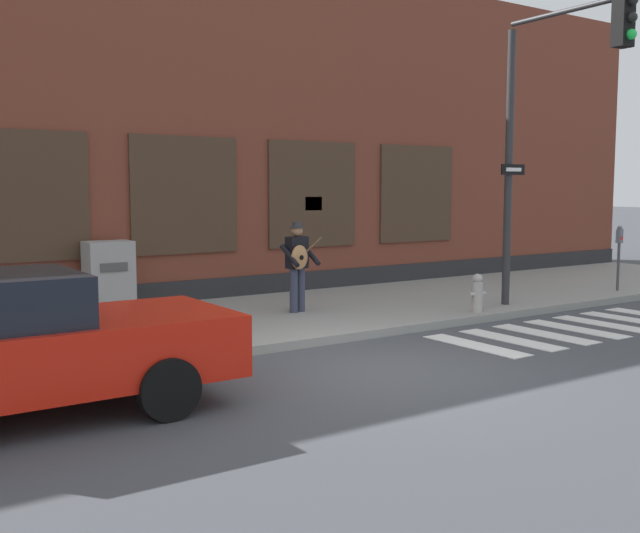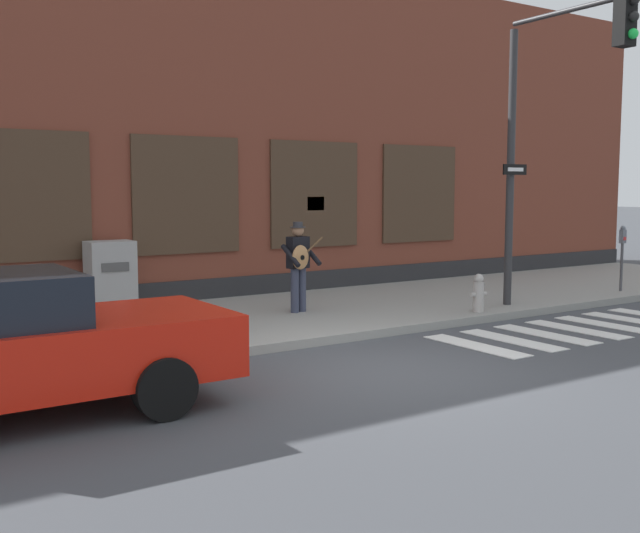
# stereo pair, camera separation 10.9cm
# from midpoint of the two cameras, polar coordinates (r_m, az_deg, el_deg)

# --- Properties ---
(ground_plane) EXTENTS (160.00, 160.00, 0.00)m
(ground_plane) POSITION_cam_midpoint_polar(r_m,az_deg,el_deg) (10.00, 5.07, -7.85)
(ground_plane) COLOR #424449
(sidewalk) EXTENTS (28.00, 4.59, 0.14)m
(sidewalk) POSITION_cam_midpoint_polar(r_m,az_deg,el_deg) (13.25, -5.76, -4.12)
(sidewalk) COLOR gray
(sidewalk) RESTS_ON ground
(building_backdrop) EXTENTS (28.00, 4.06, 7.19)m
(building_backdrop) POSITION_cam_midpoint_polar(r_m,az_deg,el_deg) (17.00, -12.78, 9.90)
(building_backdrop) COLOR brown
(building_backdrop) RESTS_ON ground
(crosswalk) EXTENTS (5.20, 1.90, 0.01)m
(crosswalk) POSITION_cam_midpoint_polar(r_m,az_deg,el_deg) (13.45, 19.19, -4.55)
(crosswalk) COLOR silver
(crosswalk) RESTS_ON ground
(red_car) EXTENTS (4.61, 2.00, 1.53)m
(red_car) POSITION_cam_midpoint_polar(r_m,az_deg,el_deg) (8.33, -22.65, -5.68)
(red_car) COLOR red
(red_car) RESTS_ON ground
(busker) EXTENTS (0.73, 0.56, 1.64)m
(busker) POSITION_cam_midpoint_polar(r_m,az_deg,el_deg) (13.52, -1.40, 0.39)
(busker) COLOR #33384C
(busker) RESTS_ON sidewalk
(traffic_light) EXTENTS (0.60, 2.74, 5.39)m
(traffic_light) POSITION_cam_midpoint_polar(r_m,az_deg,el_deg) (14.23, 17.57, 11.56)
(traffic_light) COLOR #2D2D30
(traffic_light) RESTS_ON sidewalk
(parking_meter) EXTENTS (0.13, 0.11, 1.44)m
(parking_meter) POSITION_cam_midpoint_polar(r_m,az_deg,el_deg) (17.64, 22.20, 1.31)
(parking_meter) COLOR #47474C
(parking_meter) RESTS_ON sidewalk
(utility_box) EXTENTS (0.83, 0.60, 1.29)m
(utility_box) POSITION_cam_midpoint_polar(r_m,az_deg,el_deg) (14.17, -15.46, -0.72)
(utility_box) COLOR #9E9E9E
(utility_box) RESTS_ON sidewalk
(fire_hydrant) EXTENTS (0.38, 0.20, 0.70)m
(fire_hydrant) POSITION_cam_midpoint_polar(r_m,az_deg,el_deg) (13.94, 12.20, -2.00)
(fire_hydrant) COLOR #B2ADA8
(fire_hydrant) RESTS_ON sidewalk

